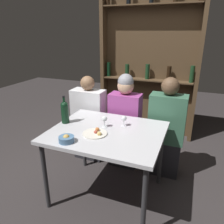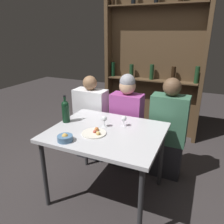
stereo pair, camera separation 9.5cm
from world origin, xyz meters
name	(u,v)px [view 2 (the right image)]	position (x,y,z in m)	size (l,w,h in m)	color
ground_plane	(107,193)	(0.00, 0.00, 0.00)	(10.00, 10.00, 0.00)	#332D2D
dining_table	(106,137)	(0.00, 0.00, 0.71)	(1.11, 0.91, 0.78)	silver
wine_rack_wall	(153,66)	(0.00, 1.77, 1.18)	(1.60, 0.21, 2.33)	#4C3823
wine_bottle	(66,110)	(-0.49, 0.02, 0.91)	(0.08, 0.08, 0.30)	black
wine_glass_0	(124,119)	(0.12, 0.17, 0.85)	(0.06, 0.06, 0.11)	silver
wine_glass_1	(104,119)	(-0.06, 0.07, 0.86)	(0.06, 0.06, 0.12)	silver
food_plate_0	(95,133)	(-0.07, -0.11, 0.79)	(0.24, 0.24, 0.05)	silver
snack_bowl	(65,138)	(-0.24, -0.35, 0.81)	(0.14, 0.14, 0.07)	#4C7299
seated_person_left	(91,121)	(-0.53, 0.63, 0.54)	(0.44, 0.22, 1.17)	#26262B
seated_person_center	(126,124)	(-0.02, 0.63, 0.60)	(0.39, 0.22, 1.23)	#26262B
seated_person_right	(168,132)	(0.50, 0.63, 0.58)	(0.42, 0.22, 1.23)	#26262B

